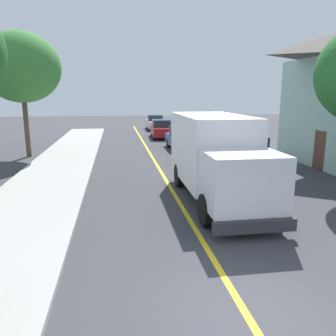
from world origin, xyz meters
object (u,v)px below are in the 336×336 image
object	(u,v)px
parked_car_mid	(182,139)
parked_car_far	(161,129)
street_tree_down_block	(21,68)
parked_van_across	(248,151)
stop_sign	(245,136)
parked_car_near	(201,151)
box_truck	(216,154)
parked_car_furthest	(155,123)

from	to	relation	value
parked_car_mid	parked_car_far	world-z (taller)	same
parked_car_far	street_tree_down_block	bearing A→B (deg)	-139.77
parked_van_across	stop_sign	distance (m)	1.92
parked_car_near	parked_van_across	size ratio (longest dim) A/B	1.00
stop_sign	street_tree_down_block	bearing A→B (deg)	154.05
parked_car_mid	parked_van_across	xyz separation A→B (m)	(2.66, -5.96, 0.00)
parked_car_near	street_tree_down_block	distance (m)	12.25
street_tree_down_block	parked_car_near	bearing A→B (deg)	-21.88
box_truck	street_tree_down_block	xyz separation A→B (m)	(-9.39, 10.60, 3.84)
box_truck	parked_car_far	distance (m)	18.98
parked_car_mid	street_tree_down_block	size ratio (longest dim) A/B	0.57
parked_car_far	parked_van_across	world-z (taller)	same
parked_car_far	parked_van_across	distance (m)	13.38
parked_car_mid	parked_van_across	bearing A→B (deg)	-65.98
parked_car_near	parked_car_far	distance (m)	12.57
box_truck	parked_car_furthest	size ratio (longest dim) A/B	1.62
street_tree_down_block	parked_car_far	bearing A→B (deg)	40.23
parked_car_mid	parked_car_far	xyz separation A→B (m)	(-0.61, 7.02, 0.00)
parked_car_furthest	street_tree_down_block	world-z (taller)	street_tree_down_block
box_truck	parked_car_near	world-z (taller)	box_truck
box_truck	parked_van_across	xyz separation A→B (m)	(3.75, 5.97, -0.97)
parked_car_mid	parked_car_furthest	distance (m)	14.47
parked_car_furthest	stop_sign	size ratio (longest dim) A/B	1.67
parked_van_across	stop_sign	bearing A→B (deg)	-120.24
parked_car_near	parked_car_far	bearing A→B (deg)	92.63
box_truck	parked_car_furthest	bearing A→B (deg)	88.33
stop_sign	street_tree_down_block	world-z (taller)	street_tree_down_block
parked_car_mid	street_tree_down_block	distance (m)	11.62
parked_car_mid	stop_sign	size ratio (longest dim) A/B	1.68
parked_car_near	stop_sign	xyz separation A→B (m)	(1.88, -1.81, 1.06)
parked_car_near	parked_car_mid	world-z (taller)	same
parked_car_mid	stop_sign	bearing A→B (deg)	-75.85
box_truck	parked_car_mid	xyz separation A→B (m)	(1.09, 11.94, -0.97)
box_truck	stop_sign	size ratio (longest dim) A/B	2.71
box_truck	parked_car_mid	distance (m)	12.03
parked_car_far	stop_sign	bearing A→B (deg)	-80.28
street_tree_down_block	box_truck	bearing A→B (deg)	-48.45
parked_van_across	box_truck	bearing A→B (deg)	-122.10
stop_sign	parked_van_across	bearing A→B (deg)	59.76
parked_car_furthest	parked_van_across	world-z (taller)	same
parked_car_far	stop_sign	size ratio (longest dim) A/B	1.68
stop_sign	parked_car_furthest	bearing A→B (deg)	95.70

